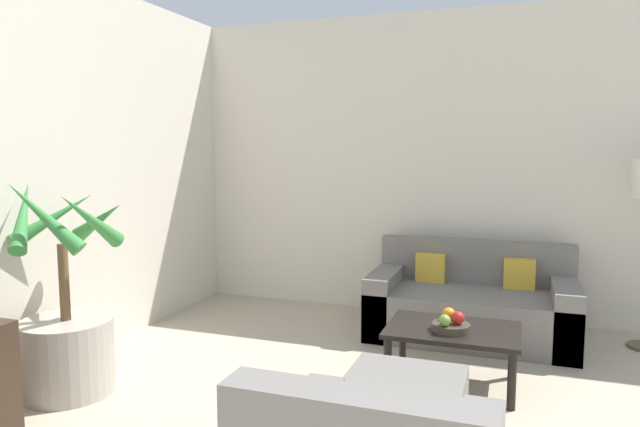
{
  "coord_description": "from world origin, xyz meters",
  "views": [
    {
      "loc": [
        -0.42,
        1.06,
        1.5
      ],
      "look_at": [
        -1.89,
        5.22,
        1.0
      ],
      "focal_mm": 32.0,
      "sensor_mm": 36.0,
      "label": 1
    }
  ],
  "objects_px": {
    "sofa_loveseat": "(471,305)",
    "apple_green": "(445,320)",
    "apple_red": "(458,318)",
    "orange_fruit": "(449,314)",
    "ottoman": "(405,412)",
    "potted_palm": "(67,333)",
    "coffee_table": "(453,336)",
    "fruit_bowl": "(451,327)"
  },
  "relations": [
    {
      "from": "apple_red",
      "to": "orange_fruit",
      "type": "distance_m",
      "value": 0.09
    },
    {
      "from": "potted_palm",
      "to": "sofa_loveseat",
      "type": "xyz_separation_m",
      "value": [
        2.26,
        1.92,
        -0.12
      ]
    },
    {
      "from": "potted_palm",
      "to": "apple_red",
      "type": "relative_size",
      "value": 16.58
    },
    {
      "from": "coffee_table",
      "to": "fruit_bowl",
      "type": "height_order",
      "value": "fruit_bowl"
    },
    {
      "from": "potted_palm",
      "to": "orange_fruit",
      "type": "bearing_deg",
      "value": 22.03
    },
    {
      "from": "sofa_loveseat",
      "to": "fruit_bowl",
      "type": "xyz_separation_m",
      "value": [
        -0.04,
        -1.09,
        0.15
      ]
    },
    {
      "from": "fruit_bowl",
      "to": "apple_green",
      "type": "bearing_deg",
      "value": -114.09
    },
    {
      "from": "coffee_table",
      "to": "apple_red",
      "type": "bearing_deg",
      "value": -63.62
    },
    {
      "from": "ottoman",
      "to": "apple_green",
      "type": "bearing_deg",
      "value": 82.21
    },
    {
      "from": "sofa_loveseat",
      "to": "fruit_bowl",
      "type": "height_order",
      "value": "sofa_loveseat"
    },
    {
      "from": "fruit_bowl",
      "to": "apple_red",
      "type": "xyz_separation_m",
      "value": [
        0.04,
        -0.0,
        0.06
      ]
    },
    {
      "from": "orange_fruit",
      "to": "coffee_table",
      "type": "bearing_deg",
      "value": 10.19
    },
    {
      "from": "potted_palm",
      "to": "apple_red",
      "type": "xyz_separation_m",
      "value": [
        2.26,
        0.82,
        0.09
      ]
    },
    {
      "from": "orange_fruit",
      "to": "ottoman",
      "type": "relative_size",
      "value": 0.14
    },
    {
      "from": "apple_red",
      "to": "apple_green",
      "type": "xyz_separation_m",
      "value": [
        -0.07,
        -0.07,
        -0.0
      ]
    },
    {
      "from": "fruit_bowl",
      "to": "ottoman",
      "type": "height_order",
      "value": "fruit_bowl"
    },
    {
      "from": "coffee_table",
      "to": "ottoman",
      "type": "bearing_deg",
      "value": -98.9
    },
    {
      "from": "apple_red",
      "to": "apple_green",
      "type": "distance_m",
      "value": 0.1
    },
    {
      "from": "sofa_loveseat",
      "to": "orange_fruit",
      "type": "bearing_deg",
      "value": -93.41
    },
    {
      "from": "sofa_loveseat",
      "to": "apple_red",
      "type": "xyz_separation_m",
      "value": [
        0.0,
        -1.09,
        0.21
      ]
    },
    {
      "from": "potted_palm",
      "to": "apple_red",
      "type": "bearing_deg",
      "value": 20.03
    },
    {
      "from": "apple_green",
      "to": "ottoman",
      "type": "distance_m",
      "value": 0.78
    },
    {
      "from": "sofa_loveseat",
      "to": "orange_fruit",
      "type": "height_order",
      "value": "sofa_loveseat"
    },
    {
      "from": "apple_green",
      "to": "orange_fruit",
      "type": "height_order",
      "value": "orange_fruit"
    },
    {
      "from": "potted_palm",
      "to": "sofa_loveseat",
      "type": "relative_size",
      "value": 0.85
    },
    {
      "from": "fruit_bowl",
      "to": "coffee_table",
      "type": "bearing_deg",
      "value": 85.35
    },
    {
      "from": "sofa_loveseat",
      "to": "orange_fruit",
      "type": "relative_size",
      "value": 19.3
    },
    {
      "from": "sofa_loveseat",
      "to": "ottoman",
      "type": "bearing_deg",
      "value": -95.12
    },
    {
      "from": "potted_palm",
      "to": "apple_green",
      "type": "height_order",
      "value": "potted_palm"
    },
    {
      "from": "potted_palm",
      "to": "sofa_loveseat",
      "type": "bearing_deg",
      "value": 40.3
    },
    {
      "from": "apple_red",
      "to": "ottoman",
      "type": "distance_m",
      "value": 0.86
    },
    {
      "from": "coffee_table",
      "to": "orange_fruit",
      "type": "bearing_deg",
      "value": -169.81
    },
    {
      "from": "apple_red",
      "to": "ottoman",
      "type": "relative_size",
      "value": 0.14
    },
    {
      "from": "orange_fruit",
      "to": "ottoman",
      "type": "bearing_deg",
      "value": -97.15
    },
    {
      "from": "fruit_bowl",
      "to": "apple_red",
      "type": "distance_m",
      "value": 0.08
    },
    {
      "from": "orange_fruit",
      "to": "ottoman",
      "type": "xyz_separation_m",
      "value": [
        -0.11,
        -0.86,
        -0.28
      ]
    },
    {
      "from": "potted_palm",
      "to": "coffee_table",
      "type": "relative_size",
      "value": 1.64
    },
    {
      "from": "sofa_loveseat",
      "to": "fruit_bowl",
      "type": "bearing_deg",
      "value": -92.05
    },
    {
      "from": "fruit_bowl",
      "to": "orange_fruit",
      "type": "xyz_separation_m",
      "value": [
        -0.02,
        0.06,
        0.06
      ]
    },
    {
      "from": "sofa_loveseat",
      "to": "apple_green",
      "type": "bearing_deg",
      "value": -93.43
    },
    {
      "from": "coffee_table",
      "to": "fruit_bowl",
      "type": "xyz_separation_m",
      "value": [
        -0.01,
        -0.07,
        0.08
      ]
    },
    {
      "from": "apple_red",
      "to": "orange_fruit",
      "type": "bearing_deg",
      "value": 133.83
    }
  ]
}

